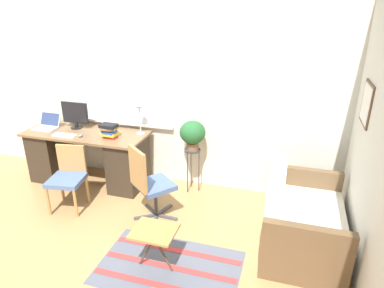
# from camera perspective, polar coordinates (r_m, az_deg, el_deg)

# --- Properties ---
(ground_plane) EXTENTS (14.00, 14.00, 0.00)m
(ground_plane) POSITION_cam_1_polar(r_m,az_deg,el_deg) (4.78, -11.67, -8.97)
(ground_plane) COLOR tan
(wall_back_with_window) EXTENTS (9.00, 0.12, 2.70)m
(wall_back_with_window) POSITION_cam_1_polar(r_m,az_deg,el_deg) (4.91, -8.91, 9.29)
(wall_back_with_window) COLOR silver
(wall_back_with_window) RESTS_ON ground_plane
(wall_right_with_picture) EXTENTS (0.08, 9.00, 2.70)m
(wall_right_with_picture) POSITION_cam_1_polar(r_m,az_deg,el_deg) (3.79, 27.54, 2.86)
(wall_right_with_picture) COLOR silver
(wall_right_with_picture) RESTS_ON ground_plane
(desk) EXTENTS (1.75, 0.69, 0.77)m
(desk) POSITION_cam_1_polar(r_m,az_deg,el_deg) (5.18, -16.87, -1.89)
(desk) COLOR brown
(desk) RESTS_ON ground_plane
(laptop) EXTENTS (0.33, 0.29, 0.21)m
(laptop) POSITION_cam_1_polar(r_m,az_deg,el_deg) (5.40, -23.04, 2.90)
(laptop) COLOR #B7B7BC
(laptop) RESTS_ON desk
(monitor) EXTENTS (0.41, 0.17, 0.38)m
(monitor) POSITION_cam_1_polar(r_m,az_deg,el_deg) (5.22, -18.91, 4.62)
(monitor) COLOR black
(monitor) RESTS_ON desk
(keyboard) EXTENTS (0.33, 0.13, 0.02)m
(keyboard) POSITION_cam_1_polar(r_m,az_deg,el_deg) (5.01, -20.45, 1.37)
(keyboard) COLOR silver
(keyboard) RESTS_ON desk
(mouse) EXTENTS (0.05, 0.08, 0.04)m
(mouse) POSITION_cam_1_polar(r_m,az_deg,el_deg) (4.90, -18.06, 1.34)
(mouse) COLOR slate
(mouse) RESTS_ON desk
(desk_lamp) EXTENTS (0.12, 0.12, 0.44)m
(desk_lamp) POSITION_cam_1_polar(r_m,az_deg,el_deg) (4.73, -8.75, 5.22)
(desk_lamp) COLOR #ADADB2
(desk_lamp) RESTS_ON desk
(book_stack) EXTENTS (0.23, 0.20, 0.20)m
(book_stack) POSITION_cam_1_polar(r_m,az_deg,el_deg) (4.73, -13.61, 2.22)
(book_stack) COLOR red
(book_stack) RESTS_ON desk
(desk_chair_wooden) EXTENTS (0.47, 0.48, 0.80)m
(desk_chair_wooden) POSITION_cam_1_polar(r_m,az_deg,el_deg) (4.61, -19.98, -5.02)
(desk_chair_wooden) COLOR #B2844C
(desk_chair_wooden) RESTS_ON ground_plane
(office_chair_swivel) EXTENTS (0.58, 0.58, 0.96)m
(office_chair_swivel) POSITION_cam_1_polar(r_m,az_deg,el_deg) (4.09, -7.14, -6.45)
(office_chair_swivel) COLOR #47474C
(office_chair_swivel) RESTS_ON ground_plane
(couch_loveseat) EXTENTS (0.80, 1.27, 0.83)m
(couch_loveseat) POSITION_cam_1_polar(r_m,az_deg,el_deg) (3.93, 17.57, -12.34)
(couch_loveseat) COLOR white
(couch_loveseat) RESTS_ON ground_plane
(plant_stand) EXTENTS (0.22, 0.22, 0.62)m
(plant_stand) POSITION_cam_1_polar(r_m,az_deg,el_deg) (4.66, 0.09, -1.99)
(plant_stand) COLOR #333338
(plant_stand) RESTS_ON ground_plane
(potted_plant) EXTENTS (0.34, 0.34, 0.40)m
(potted_plant) POSITION_cam_1_polar(r_m,az_deg,el_deg) (4.53, 0.09, 1.78)
(potted_plant) COLOR brown
(potted_plant) RESTS_ON plant_stand
(floor_rug_striped) EXTENTS (1.41, 0.89, 0.01)m
(floor_rug_striped) POSITION_cam_1_polar(r_m,az_deg,el_deg) (3.66, -3.81, -19.77)
(floor_rug_striped) COLOR #565B6B
(floor_rug_striped) RESTS_ON ground_plane
(folding_stool) EXTENTS (0.42, 0.35, 0.45)m
(folding_stool) POSITION_cam_1_polar(r_m,az_deg,el_deg) (3.41, -6.32, -14.66)
(folding_stool) COLOR olive
(folding_stool) RESTS_ON ground_plane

